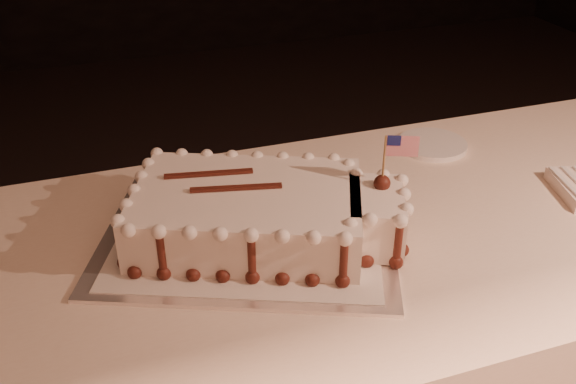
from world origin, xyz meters
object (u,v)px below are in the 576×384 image
object	(u,v)px
sheet_cake	(263,213)
side_plate	(432,144)
cake_board	(249,237)
banquet_table	(413,347)

from	to	relation	value
sheet_cake	side_plate	distance (m)	0.56
cake_board	side_plate	distance (m)	0.58
side_plate	cake_board	bearing A→B (deg)	-156.39
banquet_table	sheet_cake	size ratio (longest dim) A/B	4.35
banquet_table	sheet_cake	world-z (taller)	sheet_cake
sheet_cake	side_plate	size ratio (longest dim) A/B	3.28
cake_board	side_plate	xyz separation A→B (m)	(0.53, 0.23, 0.00)
banquet_table	side_plate	xyz separation A→B (m)	(0.15, 0.26, 0.38)
banquet_table	sheet_cake	distance (m)	0.56
sheet_cake	banquet_table	bearing A→B (deg)	-3.30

